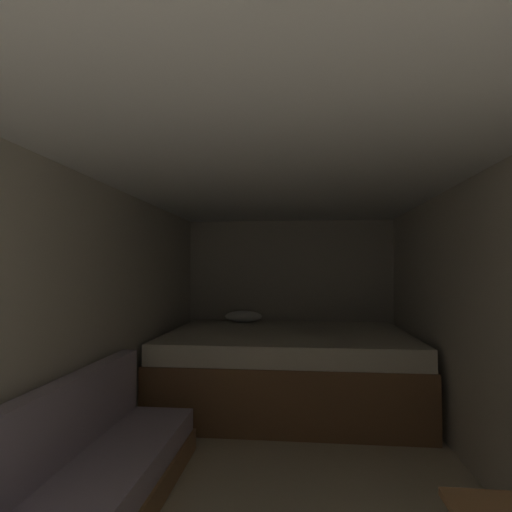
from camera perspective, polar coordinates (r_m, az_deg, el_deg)
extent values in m
plane|color=beige|center=(3.02, 3.29, -30.28)|extent=(7.53, 7.53, 0.00)
cube|color=beige|center=(5.46, 4.66, -6.06)|extent=(2.76, 0.05, 2.09)
cube|color=beige|center=(3.07, -23.31, -9.11)|extent=(0.05, 5.53, 2.09)
cube|color=beige|center=(2.95, 30.95, -9.27)|extent=(0.05, 5.53, 2.09)
cube|color=white|center=(2.74, 3.20, 12.33)|extent=(2.76, 5.53, 0.05)
cube|color=brown|center=(4.58, 4.38, -16.39)|extent=(2.54, 1.88, 0.58)
cube|color=beige|center=(4.50, 4.37, -11.58)|extent=(2.50, 1.84, 0.19)
ellipsoid|color=white|center=(5.24, -1.74, -8.36)|extent=(0.47, 0.32, 0.14)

